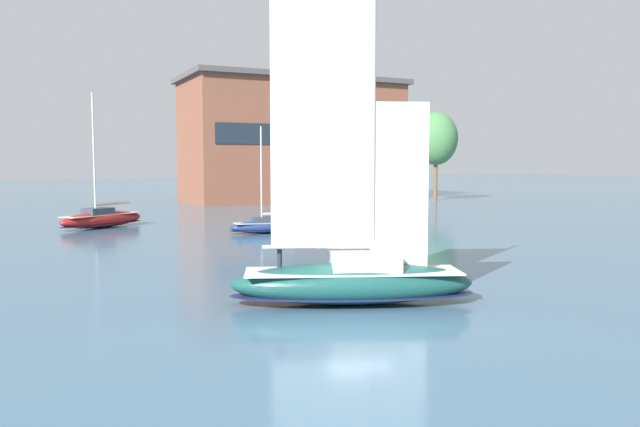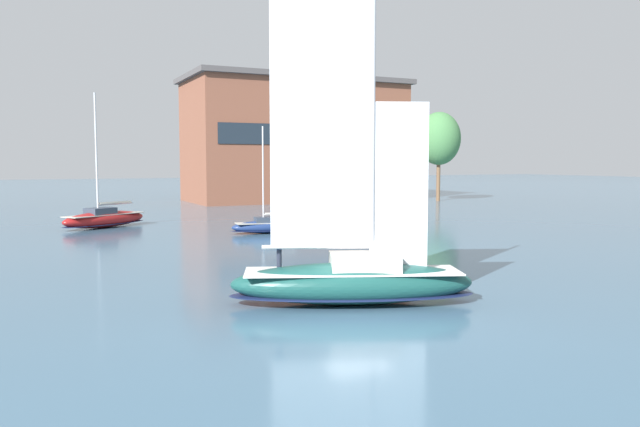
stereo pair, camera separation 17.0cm
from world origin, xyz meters
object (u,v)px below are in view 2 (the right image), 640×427
at_px(tree_shore_center, 439,139).
at_px(sailboat_moored_mid_channel, 104,218).
at_px(sailboat_main, 353,277).
at_px(sailboat_moored_near_marina, 269,226).

height_order(tree_shore_center, sailboat_moored_mid_channel, tree_shore_center).
bearing_deg(sailboat_main, sailboat_moored_near_marina, 76.75).
xyz_separation_m(tree_shore_center, sailboat_main, (-42.61, -52.69, -7.91)).
distance_m(sailboat_main, sailboat_moored_near_marina, 25.37).
bearing_deg(sailboat_main, sailboat_moored_mid_channel, 99.03).
bearing_deg(sailboat_moored_mid_channel, sailboat_main, -80.97).
xyz_separation_m(sailboat_main, sailboat_moored_near_marina, (5.81, 24.69, -0.49)).
bearing_deg(sailboat_moored_near_marina, sailboat_moored_mid_channel, 138.20).
xyz_separation_m(sailboat_main, sailboat_moored_mid_channel, (-5.53, 34.84, -0.29)).
height_order(sailboat_main, sailboat_moored_near_marina, sailboat_main).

